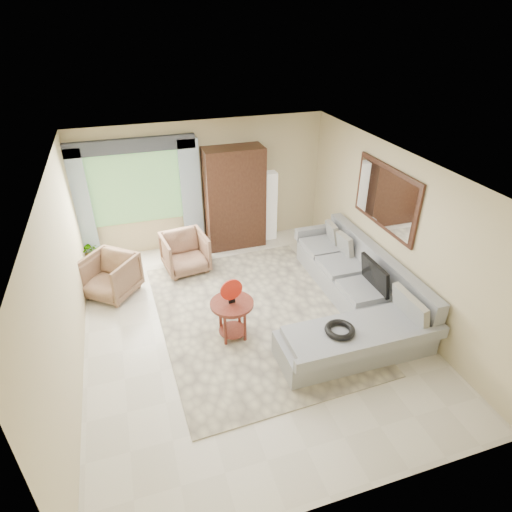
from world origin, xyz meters
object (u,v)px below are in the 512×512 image
object	(u,v)px
tv_screen	(375,275)
floor_lamp	(270,206)
armchair_left	(110,276)
armchair_right	(185,253)
sectional_sofa	(354,297)
coffee_table	(232,319)
armoire	(234,198)
potted_plant	(90,254)

from	to	relation	value
tv_screen	floor_lamp	distance (m)	3.14
tv_screen	armchair_left	world-z (taller)	tv_screen
floor_lamp	armchair_right	bearing A→B (deg)	-158.40
sectional_sofa	armchair_left	world-z (taller)	sectional_sofa
coffee_table	armoire	xyz separation A→B (m)	(0.85, 2.91, 0.71)
coffee_table	armoire	bearing A→B (deg)	73.71
armoire	floor_lamp	size ratio (longest dim) A/B	1.40
sectional_sofa	armchair_right	size ratio (longest dim) A/B	4.23
armchair_right	floor_lamp	distance (m)	2.18
armchair_right	armoire	xyz separation A→B (m)	(1.19, 0.73, 0.68)
armchair_left	armchair_right	bearing A→B (deg)	56.00
sectional_sofa	floor_lamp	size ratio (longest dim) A/B	2.31
sectional_sofa	armchair_right	xyz separation A→B (m)	(-2.43, 2.17, 0.09)
sectional_sofa	armoire	world-z (taller)	armoire
coffee_table	armchair_left	xyz separation A→B (m)	(-1.73, 1.77, 0.03)
armchair_right	armchair_left	bearing A→B (deg)	-170.83
sectional_sofa	potted_plant	distance (m)	5.07
tv_screen	coffee_table	xyz separation A→B (m)	(-2.35, 0.08, -0.38)
tv_screen	armchair_left	size ratio (longest dim) A/B	0.90
sectional_sofa	tv_screen	distance (m)	0.52
potted_plant	armchair_left	bearing A→B (deg)	-71.46
tv_screen	armoire	bearing A→B (deg)	116.58
coffee_table	armoire	distance (m)	3.12
coffee_table	armchair_left	distance (m)	2.47
armchair_left	potted_plant	world-z (taller)	armchair_left
armoire	floor_lamp	world-z (taller)	armoire
tv_screen	armchair_right	distance (m)	3.54
coffee_table	armchair_left	world-z (taller)	armchair_left
floor_lamp	potted_plant	bearing A→B (deg)	-178.44
armchair_left	armoire	bearing A→B (deg)	63.20
armchair_right	armoire	world-z (taller)	armoire
tv_screen	coffee_table	distance (m)	2.38
armoire	floor_lamp	bearing A→B (deg)	4.29
sectional_sofa	armchair_left	xyz separation A→B (m)	(-3.82, 1.75, 0.09)
coffee_table	sectional_sofa	bearing A→B (deg)	0.43
armchair_left	coffee_table	bearing A→B (deg)	-6.33
tv_screen	potted_plant	xyz separation A→B (m)	(-4.45, 2.96, -0.44)
armoire	floor_lamp	xyz separation A→B (m)	(0.80, 0.06, -0.30)
floor_lamp	armchair_left	bearing A→B (deg)	-160.35
armchair_left	armoire	world-z (taller)	armoire
sectional_sofa	potted_plant	xyz separation A→B (m)	(-4.19, 2.86, -0.01)
coffee_table	armchair_right	world-z (taller)	armchair_right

